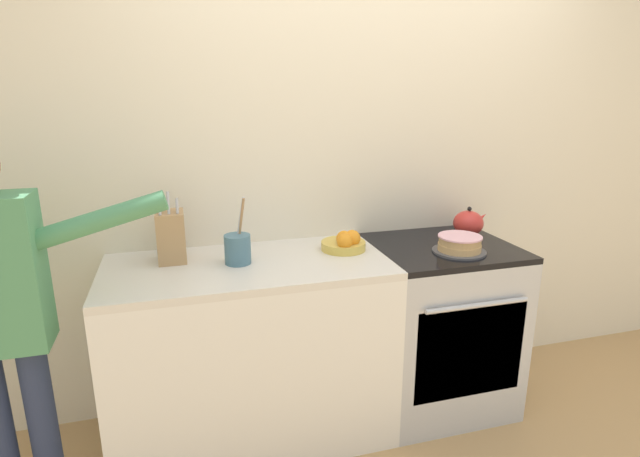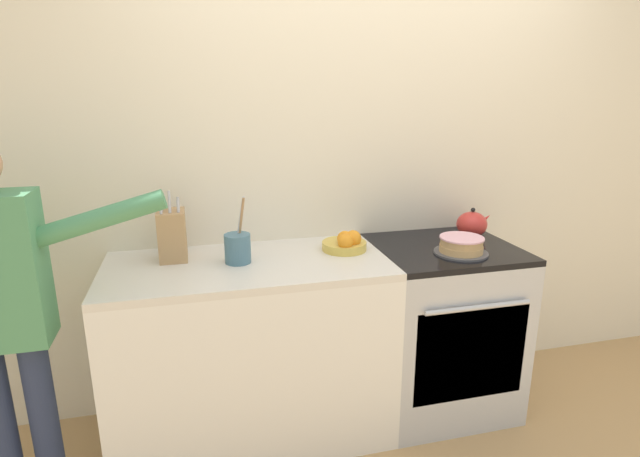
{
  "view_description": "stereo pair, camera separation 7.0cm",
  "coord_description": "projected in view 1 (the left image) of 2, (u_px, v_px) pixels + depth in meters",
  "views": [
    {
      "loc": [
        -0.97,
        -1.87,
        1.69
      ],
      "look_at": [
        -0.35,
        0.29,
        1.06
      ],
      "focal_mm": 28.0,
      "sensor_mm": 36.0,
      "label": 1
    },
    {
      "loc": [
        -0.9,
        -1.89,
        1.69
      ],
      "look_at": [
        -0.35,
        0.29,
        1.06
      ],
      "focal_mm": 28.0,
      "sensor_mm": 36.0,
      "label": 2
    }
  ],
  "objects": [
    {
      "name": "wall_back",
      "position": [
        361.0,
        164.0,
        2.72
      ],
      "size": [
        8.0,
        0.04,
        2.6
      ],
      "color": "silver",
      "rests_on": "ground_plane"
    },
    {
      "name": "tea_kettle",
      "position": [
        469.0,
        223.0,
        2.75
      ],
      "size": [
        0.2,
        0.16,
        0.16
      ],
      "color": "red",
      "rests_on": "stove_range"
    },
    {
      "name": "stove_range",
      "position": [
        438.0,
        325.0,
        2.71
      ],
      "size": [
        0.71,
        0.69,
        0.91
      ],
      "color": "#B7BABF",
      "rests_on": "ground_plane"
    },
    {
      "name": "knife_block",
      "position": [
        171.0,
        236.0,
        2.32
      ],
      "size": [
        0.13,
        0.16,
        0.33
      ],
      "color": "tan",
      "rests_on": "counter_cabinet"
    },
    {
      "name": "layer_cake",
      "position": [
        460.0,
        245.0,
        2.47
      ],
      "size": [
        0.26,
        0.26,
        0.09
      ],
      "color": "#4C4C51",
      "rests_on": "stove_range"
    },
    {
      "name": "counter_cabinet",
      "position": [
        251.0,
        351.0,
        2.45
      ],
      "size": [
        1.32,
        0.65,
        0.91
      ],
      "color": "white",
      "rests_on": "ground_plane"
    },
    {
      "name": "person_baker",
      "position": [
        1.0,
        306.0,
        1.88
      ],
      "size": [
        0.9,
        0.2,
        1.52
      ],
      "rotation": [
        0.0,
        0.0,
        -0.08
      ],
      "color": "#283351",
      "rests_on": "ground_plane"
    },
    {
      "name": "utensil_crock",
      "position": [
        238.0,
        248.0,
        2.3
      ],
      "size": [
        0.12,
        0.12,
        0.31
      ],
      "color": "#477084",
      "rests_on": "counter_cabinet"
    },
    {
      "name": "ground_plane",
      "position": [
        404.0,
        446.0,
        2.45
      ],
      "size": [
        16.0,
        16.0,
        0.0
      ],
      "primitive_type": "plane",
      "color": "tan"
    },
    {
      "name": "fruit_bowl",
      "position": [
        345.0,
        242.0,
        2.49
      ],
      "size": [
        0.22,
        0.22,
        0.11
      ],
      "color": "gold",
      "rests_on": "counter_cabinet"
    }
  ]
}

